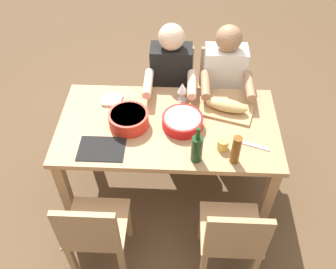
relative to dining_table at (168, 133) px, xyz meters
name	(u,v)px	position (x,y,z in m)	size (l,w,h in m)	color
ground_plane	(168,184)	(0.00, 0.00, -0.65)	(8.00, 8.00, 0.00)	brown
dining_table	(168,133)	(0.00, 0.00, 0.00)	(1.62, 0.85, 0.74)	#A87F56
chair_near_center	(172,87)	(0.00, -0.75, -0.16)	(0.40, 0.40, 0.85)	#A87F56
diner_near_center	(171,81)	(0.00, -0.56, 0.05)	(0.41, 0.53, 1.20)	#2D2D38
chair_far_left	(232,237)	(-0.44, 0.75, -0.16)	(0.40, 0.40, 0.85)	#A87F56
chair_far_right	(94,231)	(0.44, 0.75, -0.16)	(0.40, 0.40, 0.85)	#A87F56
chair_near_left	(220,89)	(-0.44, -0.75, -0.16)	(0.40, 0.40, 0.85)	#A87F56
diner_near_left	(224,82)	(-0.44, -0.56, 0.05)	(0.41, 0.53, 1.20)	#2D2D38
serving_bowl_pasta	(182,121)	(-0.11, 0.01, 0.14)	(0.30, 0.30, 0.08)	red
serving_bowl_greens	(129,119)	(0.28, 0.02, 0.16)	(0.29, 0.29, 0.11)	red
cutting_board	(226,111)	(-0.43, -0.15, 0.10)	(0.40, 0.22, 0.02)	tan
bread_loaf	(226,105)	(-0.43, -0.15, 0.16)	(0.32, 0.11, 0.09)	tan
wine_bottle	(197,148)	(-0.20, 0.33, 0.20)	(0.08, 0.08, 0.29)	#193819
beer_bottle	(236,150)	(-0.45, 0.33, 0.20)	(0.06, 0.06, 0.22)	brown
wine_glass	(182,88)	(-0.10, -0.27, 0.21)	(0.08, 0.08, 0.17)	silver
cup_far_left	(223,144)	(-0.39, 0.22, 0.13)	(0.08, 0.08, 0.08)	gold
placemat_far_right	(102,149)	(0.44, 0.27, 0.10)	(0.32, 0.23, 0.01)	black
carving_knife	(253,145)	(-0.60, 0.19, 0.10)	(0.23, 0.02, 0.01)	silver
napkin_stack	(112,100)	(0.44, -0.23, 0.11)	(0.14, 0.14, 0.02)	white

